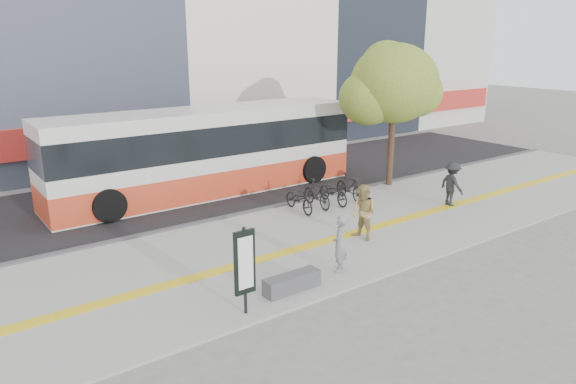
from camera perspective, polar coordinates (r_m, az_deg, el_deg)
ground at (r=16.49m, az=5.28°, el=-6.86°), size 120.00×120.00×0.00m
sidewalk at (r=17.54m, az=2.06°, el=-5.21°), size 40.00×7.00×0.08m
tactile_strip at (r=17.16m, az=3.09°, el=-5.56°), size 40.00×0.45×0.01m
street at (r=23.60m, az=-9.19°, el=0.22°), size 40.00×8.00×0.06m
curb at (r=20.24m, az=-4.04°, el=-2.19°), size 40.00×0.25×0.14m
bench at (r=14.02m, az=0.42°, el=-9.75°), size 1.60×0.45×0.45m
signboard at (r=12.54m, az=-4.69°, el=-7.72°), size 0.55×0.10×2.20m
street_tree at (r=23.73m, az=11.15°, el=11.24°), size 4.40×3.80×6.31m
bus at (r=22.76m, az=-8.77°, el=4.10°), size 13.44×3.19×3.58m
bicycle_row at (r=20.89m, az=3.97°, el=-0.10°), size 3.33×1.91×1.08m
seated_woman at (r=14.94m, az=5.62°, el=-5.57°), size 0.73×0.70×1.68m
pedestrian_tan at (r=17.39m, az=8.18°, el=-2.20°), size 0.77×0.95×1.84m
pedestrian_dark at (r=21.73m, az=17.27°, el=0.84°), size 0.83×1.23×1.75m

